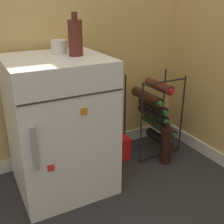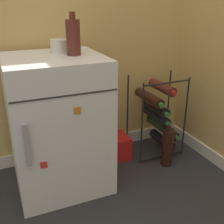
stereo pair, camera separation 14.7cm
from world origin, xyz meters
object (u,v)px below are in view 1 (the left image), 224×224
at_px(mini_fridge, 60,126).
at_px(fridge_top_bottle, 75,37).
at_px(fridge_top_cup, 59,47).
at_px(loose_bottle_floor, 166,145).
at_px(wine_rack, 156,114).
at_px(soda_box, 113,147).

xyz_separation_m(mini_fridge, fridge_top_bottle, (0.12, -0.02, 0.51)).
height_order(fridge_top_cup, loose_bottle_floor, fridge_top_cup).
distance_m(mini_fridge, wine_rack, 0.79).
distance_m(mini_fridge, loose_bottle_floor, 0.79).
bearing_deg(wine_rack, soda_box, 170.93).
height_order(soda_box, loose_bottle_floor, loose_bottle_floor).
xyz_separation_m(mini_fridge, wine_rack, (0.77, 0.08, -0.10)).
bearing_deg(wine_rack, fridge_top_bottle, -171.41).
bearing_deg(mini_fridge, fridge_top_cup, 57.82).
distance_m(soda_box, fridge_top_bottle, 0.91).
xyz_separation_m(fridge_top_cup, loose_bottle_floor, (0.68, -0.20, -0.72)).
xyz_separation_m(soda_box, fridge_top_bottle, (-0.32, -0.15, 0.84)).
relative_size(wine_rack, fridge_top_bottle, 2.62).
bearing_deg(soda_box, mini_fridge, -162.37).
height_order(soda_box, fridge_top_bottle, fridge_top_bottle).
height_order(fridge_top_bottle, loose_bottle_floor, fridge_top_bottle).
height_order(mini_fridge, loose_bottle_floor, mini_fridge).
bearing_deg(fridge_top_bottle, wine_rack, 8.59).
relative_size(mini_fridge, wine_rack, 1.35).
bearing_deg(wine_rack, mini_fridge, -173.83).
bearing_deg(fridge_top_cup, mini_fridge, -122.18).
height_order(wine_rack, loose_bottle_floor, wine_rack).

